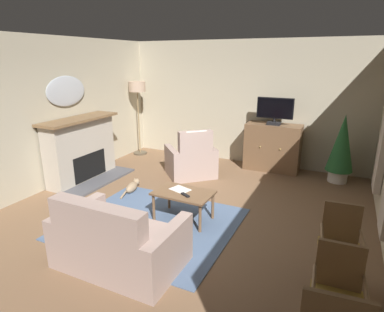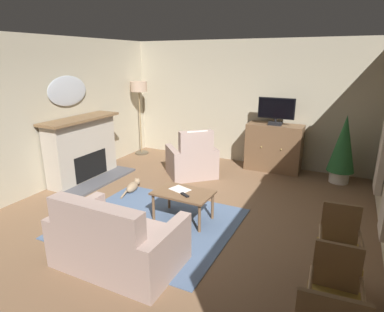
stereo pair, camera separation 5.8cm
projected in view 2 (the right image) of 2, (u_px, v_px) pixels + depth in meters
The scene contains 18 objects.
ground_plane at pixel (179, 218), 5.12m from camera, with size 6.28×7.06×0.04m, color brown.
wall_back at pixel (245, 103), 7.51m from camera, with size 6.28×0.10×2.83m, color #B2A88E.
wall_left at pixel (40, 115), 5.92m from camera, with size 0.10×7.06×2.83m, color #B2A88E.
rug_central at pixel (152, 223), 4.92m from camera, with size 2.44×2.18×0.01m, color slate.
fireplace at pixel (83, 150), 6.56m from camera, with size 0.89×1.76×1.30m.
wall_mirror_oval at pixel (68, 91), 6.31m from camera, with size 0.06×0.98×0.59m, color #B2B7BF.
tv_cabinet at pixel (274, 149), 7.14m from camera, with size 1.19×0.55×1.04m.
television at pixel (276, 111), 6.84m from camera, with size 0.77×0.20×0.58m.
coffee_table at pixel (183, 196), 4.92m from camera, with size 0.90×0.58×0.47m.
tv_remote at pixel (185, 195), 4.77m from camera, with size 0.17×0.05×0.02m, color black.
folded_newspaper at pixel (180, 189), 4.99m from camera, with size 0.30×0.22×0.01m, color silver.
sofa_floral at pixel (116, 242), 3.85m from camera, with size 1.49×0.93×0.95m.
armchair_facing_sofa at pixel (192, 161), 6.80m from camera, with size 1.26×1.26×1.06m.
side_chair_beside_plant at pixel (334, 298), 2.69m from camera, with size 0.45×0.50×0.93m.
side_chair_mid_row at pixel (338, 248), 3.40m from camera, with size 0.47×0.53×0.95m.
potted_plant_tall_palm_by_window at pixel (343, 147), 6.34m from camera, with size 0.52×0.52×1.38m.
cat at pixel (133, 186), 6.11m from camera, with size 0.24×0.69×0.19m.
floor_lamp at pixel (139, 95), 8.05m from camera, with size 0.41×0.41×1.87m.
Camera 2 is at (2.22, -4.04, 2.44)m, focal length 30.06 mm.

